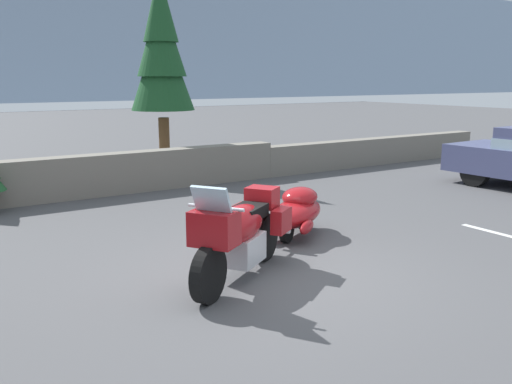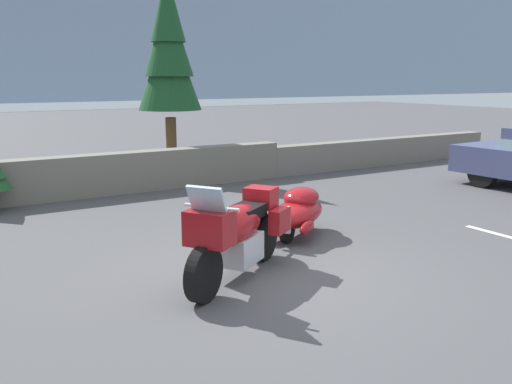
{
  "view_description": "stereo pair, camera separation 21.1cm",
  "coord_description": "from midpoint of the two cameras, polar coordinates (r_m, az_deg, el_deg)",
  "views": [
    {
      "loc": [
        -3.86,
        -5.52,
        2.49
      ],
      "look_at": [
        0.46,
        1.15,
        0.85
      ],
      "focal_mm": 38.73,
      "sensor_mm": 36.0,
      "label": 1
    },
    {
      "loc": [
        -3.68,
        -5.63,
        2.49
      ],
      "look_at": [
        0.46,
        1.15,
        0.85
      ],
      "focal_mm": 38.73,
      "sensor_mm": 36.0,
      "label": 2
    }
  ],
  "objects": [
    {
      "name": "ground_plane",
      "position": [
        7.17,
        2.52,
        -8.66
      ],
      "size": [
        80.0,
        80.0,
        0.0
      ],
      "primitive_type": "plane",
      "color": "#4C4C4F"
    },
    {
      "name": "stone_guard_wall",
      "position": [
        12.29,
        -16.67,
        1.51
      ],
      "size": [
        24.0,
        0.53,
        0.9
      ],
      "color": "slate",
      "rests_on": "ground"
    },
    {
      "name": "touring_motorcycle",
      "position": [
        6.89,
        -1.14,
        -4.07
      ],
      "size": [
        2.0,
        1.5,
        1.33
      ],
      "color": "black",
      "rests_on": "ground"
    },
    {
      "name": "car_shaped_trailer",
      "position": [
        8.86,
        4.97,
        -1.96
      ],
      "size": [
        2.03,
        1.52,
        0.76
      ],
      "color": "black",
      "rests_on": "ground"
    },
    {
      "name": "pine_tree_tall",
      "position": [
        14.69,
        -8.61,
        14.41
      ],
      "size": [
        1.62,
        1.62,
        5.16
      ],
      "color": "brown",
      "rests_on": "ground"
    }
  ]
}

